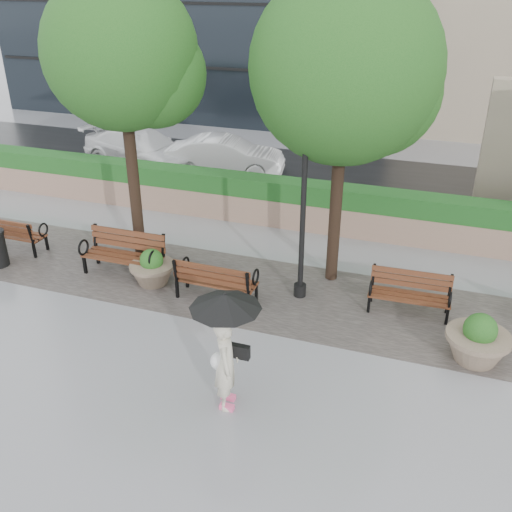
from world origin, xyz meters
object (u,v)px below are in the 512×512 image
(bench_1, at_px, (124,263))
(car_right, at_px, (225,156))
(bench_0, at_px, (14,240))
(planter_left, at_px, (152,270))
(car_left, at_px, (143,149))
(lamppost, at_px, (303,216))
(planter_right, at_px, (477,343))
(pedestrian, at_px, (226,340))
(bench_3, at_px, (408,302))
(bench_2, at_px, (216,288))

(bench_1, distance_m, car_right, 7.92)
(bench_0, bearing_deg, bench_1, 176.54)
(planter_left, relative_size, car_left, 0.22)
(bench_1, relative_size, lamppost, 0.45)
(bench_1, distance_m, planter_right, 8.20)
(pedestrian, bearing_deg, bench_3, -49.36)
(bench_1, height_order, pedestrian, pedestrian)
(bench_0, bearing_deg, planter_left, 174.96)
(bench_1, relative_size, car_left, 0.41)
(bench_0, height_order, bench_1, bench_1)
(bench_1, xyz_separation_m, bench_2, (2.59, -0.37, -0.03))
(bench_0, bearing_deg, pedestrian, 154.30)
(bench_0, relative_size, pedestrian, 0.83)
(bench_0, height_order, bench_2, bench_2)
(bench_2, distance_m, planter_right, 5.59)
(car_right, relative_size, pedestrian, 1.94)
(pedestrian, bearing_deg, bench_1, 33.56)
(bench_0, height_order, planter_right, planter_right)
(car_left, bearing_deg, bench_1, -140.05)
(bench_2, distance_m, lamppost, 2.57)
(bench_2, relative_size, car_left, 0.37)
(pedestrian, bearing_deg, planter_left, 28.29)
(bench_2, xyz_separation_m, planter_left, (-1.72, 0.19, 0.06))
(bench_0, bearing_deg, lamppost, -178.33)
(bench_3, bearing_deg, car_right, 132.33)
(bench_3, distance_m, pedestrian, 4.91)
(car_left, bearing_deg, car_right, -71.28)
(bench_0, relative_size, planter_left, 1.68)
(bench_3, xyz_separation_m, pedestrian, (-2.64, -4.00, 1.05))
(bench_0, distance_m, planter_right, 11.73)
(bench_3, bearing_deg, bench_1, -178.02)
(lamppost, bearing_deg, planter_right, -17.91)
(car_left, bearing_deg, planter_right, -111.54)
(bench_0, distance_m, bench_2, 6.14)
(bench_2, bearing_deg, planter_right, 176.16)
(car_left, height_order, pedestrian, pedestrian)
(car_left, xyz_separation_m, pedestrian, (7.85, -11.14, 0.60))
(bench_3, xyz_separation_m, lamppost, (-2.42, -0.08, 1.73))
(planter_left, height_order, pedestrian, pedestrian)
(bench_3, bearing_deg, planter_left, -175.65)
(bench_1, relative_size, car_right, 0.48)
(bench_1, bearing_deg, car_right, 93.38)
(bench_2, height_order, lamppost, lamppost)
(car_left, bearing_deg, bench_0, -164.49)
(bench_0, bearing_deg, planter_right, 175.26)
(car_left, relative_size, car_right, 1.18)
(bench_1, xyz_separation_m, planter_right, (8.16, -0.83, 0.08))
(planter_right, xyz_separation_m, lamppost, (-3.82, 1.23, 1.60))
(bench_3, distance_m, car_right, 10.39)
(planter_left, xyz_separation_m, pedestrian, (3.25, -3.33, 0.97))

